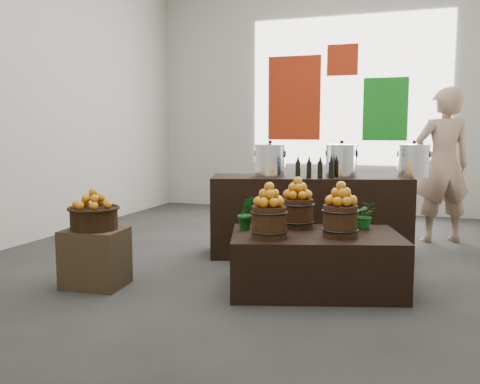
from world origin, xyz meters
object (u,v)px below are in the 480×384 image
(stock_pot_left, at_px, (270,161))
(stock_pot_right, at_px, (413,161))
(crate, at_px, (95,258))
(display_table, at_px, (315,262))
(counter, at_px, (309,216))
(shopper, at_px, (443,166))
(stock_pot_center, at_px, (341,161))
(wicker_basket, at_px, (94,219))

(stock_pot_left, bearing_deg, stock_pot_right, 17.68)
(crate, bearing_deg, stock_pot_left, 57.00)
(display_table, height_order, counter, counter)
(stock_pot_right, bearing_deg, crate, -139.98)
(crate, xyz_separation_m, stock_pot_left, (1.11, 1.71, 0.79))
(stock_pot_left, bearing_deg, shopper, 36.87)
(display_table, height_order, stock_pot_center, stock_pot_center)
(crate, height_order, shopper, shopper)
(stock_pot_center, distance_m, stock_pot_right, 0.78)
(counter, relative_size, shopper, 1.13)
(wicker_basket, relative_size, counter, 0.19)
(stock_pot_left, xyz_separation_m, shopper, (1.80, 1.35, -0.10))
(counter, bearing_deg, display_table, -92.53)
(stock_pot_left, bearing_deg, stock_pot_center, 17.68)
(stock_pot_left, distance_m, stock_pot_center, 0.78)
(wicker_basket, height_order, display_table, wicker_basket)
(counter, height_order, stock_pot_right, stock_pot_right)
(stock_pot_right, height_order, shopper, shopper)
(wicker_basket, xyz_separation_m, counter, (1.53, 1.84, -0.17))
(shopper, bearing_deg, stock_pot_left, 13.09)
(stock_pot_left, bearing_deg, crate, -123.00)
(crate, bearing_deg, stock_pot_right, 40.02)
(display_table, relative_size, stock_pot_center, 4.36)
(stock_pot_right, distance_m, shopper, 0.93)
(display_table, bearing_deg, counter, 87.23)
(wicker_basket, distance_m, shopper, 4.23)
(display_table, bearing_deg, stock_pot_right, 47.89)
(stock_pot_center, relative_size, stock_pot_right, 1.00)
(display_table, distance_m, stock_pot_left, 1.59)
(stock_pot_right, bearing_deg, display_table, -114.18)
(wicker_basket, height_order, stock_pot_center, stock_pot_center)
(crate, xyz_separation_m, wicker_basket, (0.00, 0.00, 0.35))
(crate, height_order, stock_pot_center, stock_pot_center)
(wicker_basket, bearing_deg, counter, 50.31)
(display_table, height_order, stock_pot_left, stock_pot_left)
(wicker_basket, height_order, counter, counter)
(stock_pot_center, bearing_deg, stock_pot_right, 17.68)
(display_table, relative_size, stock_pot_right, 4.36)
(wicker_basket, xyz_separation_m, stock_pot_center, (1.85, 1.94, 0.43))
(stock_pot_left, bearing_deg, wicker_basket, -123.00)
(wicker_basket, height_order, stock_pot_right, stock_pot_right)
(wicker_basket, bearing_deg, stock_pot_left, 57.00)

